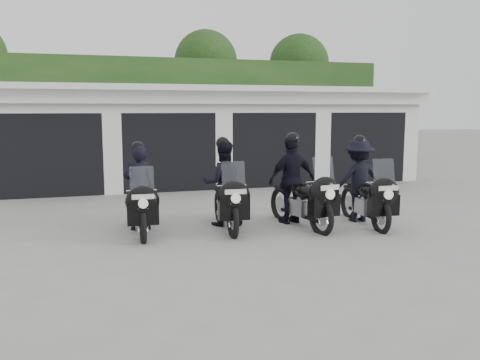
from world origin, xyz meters
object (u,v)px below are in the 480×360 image
object	(u,v)px
police_bike_a	(140,196)
police_bike_d	(362,185)
police_bike_c	(297,185)
police_bike_b	(225,188)

from	to	relation	value
police_bike_a	police_bike_d	distance (m)	4.43
police_bike_a	police_bike_c	xyz separation A→B (m)	(3.06, -0.21, 0.11)
police_bike_d	police_bike_a	bearing A→B (deg)	178.40
police_bike_b	police_bike_d	bearing A→B (deg)	-4.65
police_bike_a	police_bike_c	world-z (taller)	police_bike_c
police_bike_a	police_bike_b	xyz separation A→B (m)	(1.63, 0.01, 0.07)
police_bike_b	police_bike_c	xyz separation A→B (m)	(1.43, -0.22, 0.04)
police_bike_b	police_bike_d	size ratio (longest dim) A/B	0.99
police_bike_c	police_bike_b	bearing A→B (deg)	161.16
police_bike_a	police_bike_c	size ratio (longest dim) A/B	0.93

